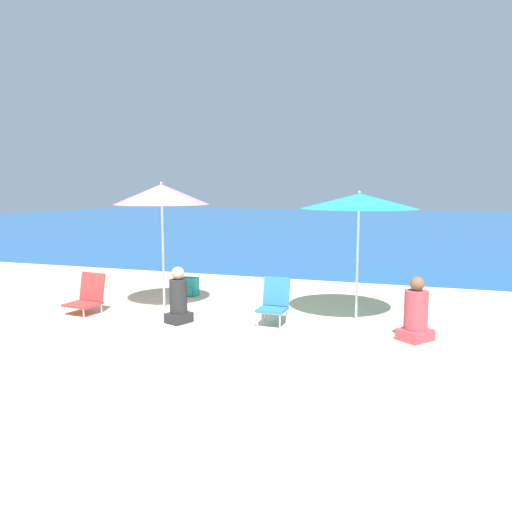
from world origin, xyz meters
TOP-DOWN VIEW (x-y plane):
  - ground_plane at (0.00, 0.00)m, footprint 60.00×60.00m
  - sea_water at (0.00, 25.07)m, footprint 60.00×40.00m
  - beach_umbrella_pink at (-0.74, 1.47)m, footprint 1.65×1.65m
  - beach_umbrella_teal at (2.62, 1.80)m, footprint 1.87×1.87m
  - beach_chair_blue at (1.42, 1.11)m, footprint 0.44×0.51m
  - beach_chair_red at (-1.85, 0.79)m, footprint 0.58×0.61m
  - person_seated_near at (-0.05, 0.70)m, footprint 0.42×0.45m
  - person_seated_far at (3.56, 0.91)m, footprint 0.55×0.56m
  - backpack_teal at (-0.78, 2.58)m, footprint 0.32×0.26m

SIDE VIEW (x-z plane):
  - ground_plane at x=0.00m, z-range 0.00..0.00m
  - sea_water at x=0.00m, z-range 0.00..0.01m
  - backpack_teal at x=-0.78m, z-range 0.00..0.37m
  - beach_chair_red at x=-1.85m, z-range -0.04..0.64m
  - person_seated_far at x=3.56m, z-range -0.08..0.83m
  - beach_chair_blue at x=1.42m, z-range 0.01..0.74m
  - person_seated_near at x=-0.05m, z-range -0.07..0.84m
  - beach_umbrella_teal at x=2.62m, z-range 0.88..2.98m
  - beach_umbrella_pink at x=-0.74m, z-range 0.91..3.15m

